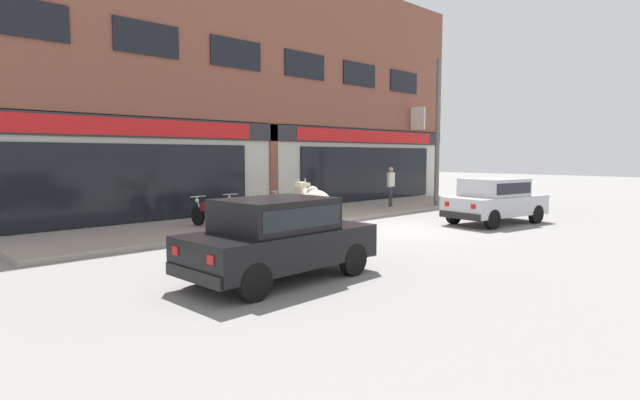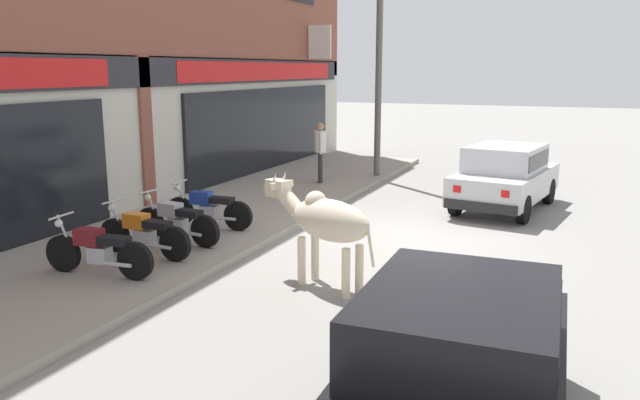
# 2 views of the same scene
# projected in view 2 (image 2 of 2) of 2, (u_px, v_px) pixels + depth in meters

# --- Properties ---
(ground_plane) EXTENTS (90.00, 90.00, 0.00)m
(ground_plane) POSITION_uv_depth(u_px,v_px,m) (409.00, 238.00, 11.73)
(ground_plane) COLOR gray
(sidewalk) EXTENTS (19.00, 3.79, 0.13)m
(sidewalk) POSITION_uv_depth(u_px,v_px,m) (222.00, 215.00, 13.28)
(sidewalk) COLOR gray
(sidewalk) RESTS_ON ground
(cow) EXTENTS (1.07, 2.05, 1.61)m
(cow) POSITION_uv_depth(u_px,v_px,m) (325.00, 220.00, 8.90)
(cow) COLOR beige
(cow) RESTS_ON ground
(car_0) EXTENTS (3.78, 2.13, 1.46)m
(car_0) POSITION_uv_depth(u_px,v_px,m) (505.00, 174.00, 13.95)
(car_0) COLOR black
(car_0) RESTS_ON ground
(car_1) EXTENTS (3.65, 1.69, 1.46)m
(car_1) POSITION_uv_depth(u_px,v_px,m) (458.00, 364.00, 4.97)
(car_1) COLOR black
(car_1) RESTS_ON ground
(motorcycle_0) EXTENTS (0.52, 1.81, 0.88)m
(motorcycle_0) POSITION_uv_depth(u_px,v_px,m) (98.00, 250.00, 9.12)
(motorcycle_0) COLOR black
(motorcycle_0) RESTS_ON sidewalk
(motorcycle_1) EXTENTS (0.52, 1.81, 0.88)m
(motorcycle_1) POSITION_uv_depth(u_px,v_px,m) (144.00, 233.00, 10.07)
(motorcycle_1) COLOR black
(motorcycle_1) RESTS_ON sidewalk
(motorcycle_2) EXTENTS (0.54, 1.81, 0.88)m
(motorcycle_2) POSITION_uv_depth(u_px,v_px,m) (177.00, 221.00, 10.87)
(motorcycle_2) COLOR black
(motorcycle_2) RESTS_ON sidewalk
(motorcycle_3) EXTENTS (0.52, 1.81, 0.88)m
(motorcycle_3) POSITION_uv_depth(u_px,v_px,m) (208.00, 208.00, 11.87)
(motorcycle_3) COLOR black
(motorcycle_3) RESTS_ON sidewalk
(pedestrian) EXTENTS (0.46, 0.32, 1.60)m
(pedestrian) POSITION_uv_depth(u_px,v_px,m) (320.00, 146.00, 16.53)
(pedestrian) COLOR #2D2D33
(pedestrian) RESTS_ON sidewalk
(utility_pole) EXTENTS (0.18, 0.18, 5.93)m
(utility_pole) POSITION_uv_depth(u_px,v_px,m) (379.00, 70.00, 17.26)
(utility_pole) COLOR #595651
(utility_pole) RESTS_ON sidewalk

